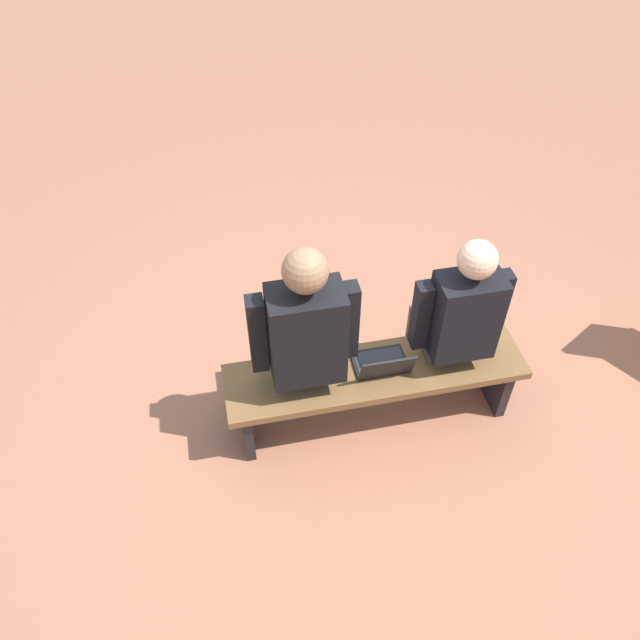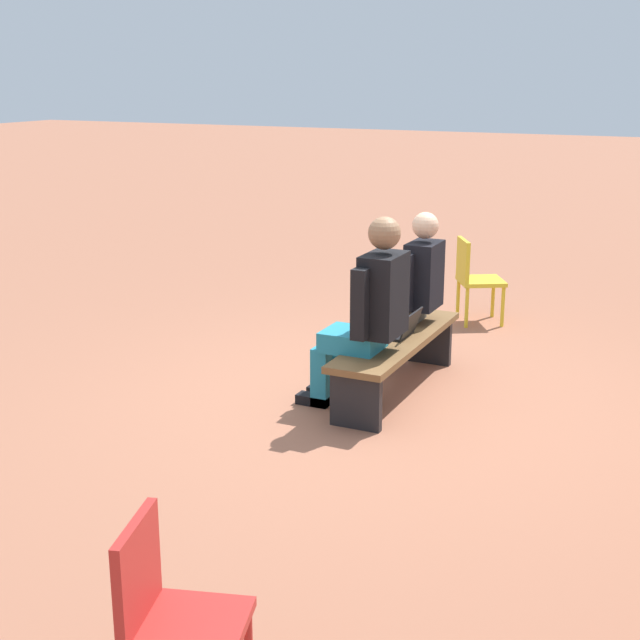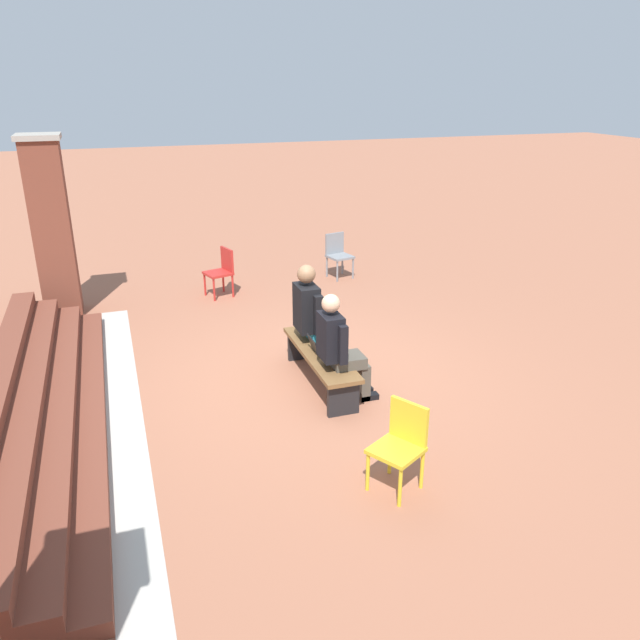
{
  "view_description": "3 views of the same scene",
  "coord_description": "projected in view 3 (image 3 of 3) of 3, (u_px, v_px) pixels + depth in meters",
  "views": [
    {
      "loc": [
        0.64,
        2.3,
        3.29
      ],
      "look_at": [
        0.09,
        -0.34,
        0.55
      ],
      "focal_mm": 35.0,
      "sensor_mm": 36.0,
      "label": 1
    },
    {
      "loc": [
        6.0,
        2.3,
        2.43
      ],
      "look_at": [
        0.27,
        -0.42,
        0.64
      ],
      "focal_mm": 50.0,
      "sensor_mm": 36.0,
      "label": 2
    },
    {
      "loc": [
        -6.81,
        2.3,
        3.61
      ],
      "look_at": [
        -0.29,
        0.07,
        0.92
      ],
      "focal_mm": 35.0,
      "sensor_mm": 36.0,
      "label": 3
    }
  ],
  "objects": [
    {
      "name": "person_student",
      "position": [
        339.0,
        345.0,
        7.19
      ],
      "size": [
        0.55,
        0.69,
        1.35
      ],
      "color": "#4C473D",
      "rests_on": "ground"
    },
    {
      "name": "plastic_chair_far_right",
      "position": [
        222.0,
        269.0,
        10.86
      ],
      "size": [
        0.52,
        0.52,
        0.84
      ],
      "color": "red",
      "rests_on": "ground"
    },
    {
      "name": "plastic_chair_near_bench_left",
      "position": [
        338.0,
        253.0,
        11.89
      ],
      "size": [
        0.51,
        0.51,
        0.84
      ],
      "color": "gray",
      "rests_on": "ground"
    },
    {
      "name": "plastic_chair_foreground",
      "position": [
        401.0,
        441.0,
        5.74
      ],
      "size": [
        0.57,
        0.57,
        0.84
      ],
      "color": "gold",
      "rests_on": "ground"
    },
    {
      "name": "person_adult",
      "position": [
        315.0,
        316.0,
        7.96
      ],
      "size": [
        0.6,
        0.76,
        1.45
      ],
      "color": "teal",
      "rests_on": "ground"
    },
    {
      "name": "brick_steps",
      "position": [
        31.0,
        411.0,
        6.76
      ],
      "size": [
        6.29,
        1.2,
        0.6
      ],
      "color": "brown",
      "rests_on": "ground"
    },
    {
      "name": "brick_pillar_right_of_steps",
      "position": [
        52.0,
        227.0,
        9.7
      ],
      "size": [
        0.64,
        0.64,
        2.82
      ],
      "color": "brown",
      "rests_on": "ground"
    },
    {
      "name": "laptop",
      "position": [
        320.0,
        349.0,
        7.63
      ],
      "size": [
        0.32,
        0.29,
        0.21
      ],
      "color": "black",
      "rests_on": "bench"
    },
    {
      "name": "bench",
      "position": [
        320.0,
        358.0,
        7.72
      ],
      "size": [
        1.8,
        0.44,
        0.45
      ],
      "color": "brown",
      "rests_on": "ground"
    },
    {
      "name": "ground_plane",
      "position": [
        318.0,
        378.0,
        8.01
      ],
      "size": [
        60.0,
        60.0,
        0.0
      ],
      "primitive_type": "plane",
      "color": "#9E6047"
    },
    {
      "name": "concrete_strip",
      "position": [
        124.0,
        414.0,
        7.13
      ],
      "size": [
        7.09,
        0.4,
        0.01
      ],
      "primitive_type": "cube",
      "color": "#B7B2A8",
      "rests_on": "ground"
    }
  ]
}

